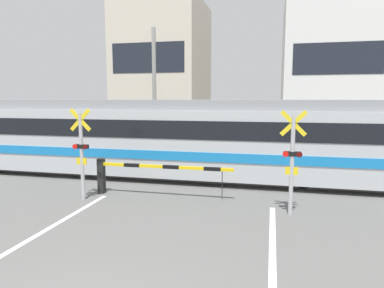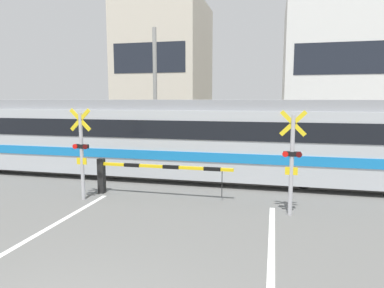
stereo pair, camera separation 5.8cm
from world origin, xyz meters
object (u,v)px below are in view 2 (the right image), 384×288
at_px(commuter_train, 136,135).
at_px(crossing_barrier_near, 135,171).
at_px(crossing_barrier_far, 252,150).
at_px(pedestrian, 199,140).
at_px(crossing_signal_left, 82,150).
at_px(crossing_signal_right, 292,158).

relative_size(commuter_train, crossing_barrier_near, 4.71).
height_order(commuter_train, crossing_barrier_far, commuter_train).
height_order(crossing_barrier_far, pedestrian, pedestrian).
bearing_deg(commuter_train, crossing_barrier_far, 30.70).
xyz_separation_m(crossing_barrier_near, pedestrian, (0.48, 7.18, 0.18)).
distance_m(commuter_train, crossing_barrier_near, 3.16).
distance_m(crossing_signal_left, crossing_signal_right, 6.08).
relative_size(crossing_barrier_far, pedestrian, 2.63).
bearing_deg(crossing_signal_left, pedestrian, 76.81).
relative_size(commuter_train, crossing_signal_left, 7.46).
distance_m(commuter_train, pedestrian, 4.68).
height_order(crossing_barrier_near, crossing_signal_left, crossing_signal_left).
relative_size(crossing_signal_left, pedestrian, 1.66).
bearing_deg(commuter_train, crossing_signal_right, -31.84).
bearing_deg(crossing_signal_left, crossing_barrier_near, 29.65).
bearing_deg(crossing_barrier_far, pedestrian, 148.83).
distance_m(crossing_barrier_near, pedestrian, 7.19).
bearing_deg(pedestrian, crossing_barrier_near, -93.83).
xyz_separation_m(crossing_signal_right, pedestrian, (-4.21, 7.96, -0.56)).
bearing_deg(pedestrian, crossing_barrier_far, -31.17).
relative_size(commuter_train, crossing_barrier_far, 4.71).
bearing_deg(commuter_train, crossing_signal_left, -93.98).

